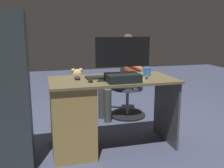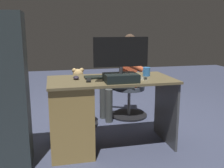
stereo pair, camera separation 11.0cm
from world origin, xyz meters
name	(u,v)px [view 1 (the left image)]	position (x,y,z in m)	size (l,w,h in m)	color
ground_plane	(104,132)	(0.00, 0.00, 0.00)	(10.00, 10.00, 0.00)	#3E455E
desk	(81,114)	(0.34, 0.41, 0.40)	(1.29, 0.65, 0.75)	brown
monitor	(123,67)	(-0.06, 0.58, 0.89)	(0.53, 0.24, 0.43)	black
keyboard	(106,77)	(0.06, 0.34, 0.76)	(0.42, 0.14, 0.02)	black
computer_mouse	(77,78)	(0.36, 0.36, 0.77)	(0.06, 0.10, 0.04)	#2A2331
cup	(147,71)	(-0.41, 0.34, 0.80)	(0.08, 0.08, 0.09)	#3372BF
tv_remote	(90,80)	(0.24, 0.48, 0.76)	(0.04, 0.15, 0.02)	black
notebook_binder	(130,77)	(-0.18, 0.42, 0.76)	(0.22, 0.30, 0.02)	beige
office_chair_teddy	(78,105)	(0.27, -0.31, 0.27)	(0.49, 0.49, 0.46)	black
teddy_bear	(77,81)	(0.27, -0.32, 0.60)	(0.21, 0.21, 0.31)	tan
visitor_chair	(127,98)	(-0.47, -0.50, 0.27)	(0.53, 0.53, 0.46)	black
person	(123,70)	(-0.39, -0.48, 0.68)	(0.57, 0.56, 1.18)	#CF5832
equipment_rack	(4,93)	(1.03, 0.58, 0.70)	(0.44, 0.36, 1.40)	#2B3435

